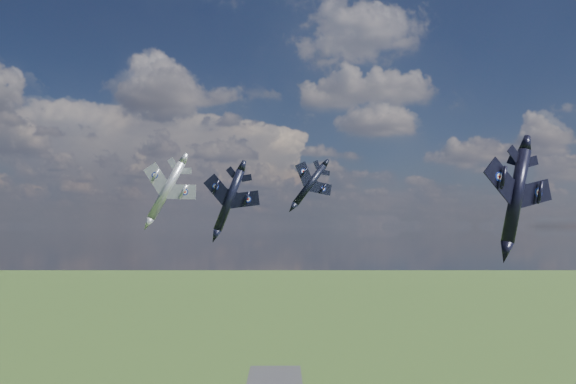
{
  "coord_description": "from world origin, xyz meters",
  "views": [
    {
      "loc": [
        4.3,
        -69.55,
        78.0
      ],
      "look_at": [
        5.06,
        18.9,
        83.46
      ],
      "focal_mm": 35.0,
      "sensor_mm": 36.0,
      "label": 1
    }
  ],
  "objects_px": {
    "jet_lead_navy": "(229,200)",
    "jet_left_silver": "(166,190)",
    "jet_high_navy": "(310,185)",
    "jet_right_navy": "(516,196)"
  },
  "relations": [
    {
      "from": "jet_right_navy",
      "to": "jet_left_silver",
      "type": "bearing_deg",
      "value": 122.79
    },
    {
      "from": "jet_lead_navy",
      "to": "jet_high_navy",
      "type": "bearing_deg",
      "value": 57.05
    },
    {
      "from": "jet_lead_navy",
      "to": "jet_left_silver",
      "type": "xyz_separation_m",
      "value": [
        -10.95,
        4.18,
        1.83
      ]
    },
    {
      "from": "jet_lead_navy",
      "to": "jet_right_navy",
      "type": "distance_m",
      "value": 44.23
    },
    {
      "from": "jet_high_navy",
      "to": "jet_left_silver",
      "type": "bearing_deg",
      "value": -171.68
    },
    {
      "from": "jet_high_navy",
      "to": "jet_left_silver",
      "type": "xyz_separation_m",
      "value": [
        -24.7,
        -12.72,
        -1.93
      ]
    },
    {
      "from": "jet_lead_navy",
      "to": "jet_left_silver",
      "type": "bearing_deg",
      "value": 165.29
    },
    {
      "from": "jet_high_navy",
      "to": "jet_left_silver",
      "type": "height_order",
      "value": "jet_high_navy"
    },
    {
      "from": "jet_right_navy",
      "to": "jet_left_silver",
      "type": "height_order",
      "value": "jet_left_silver"
    },
    {
      "from": "jet_high_navy",
      "to": "jet_left_silver",
      "type": "relative_size",
      "value": 0.89
    }
  ]
}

